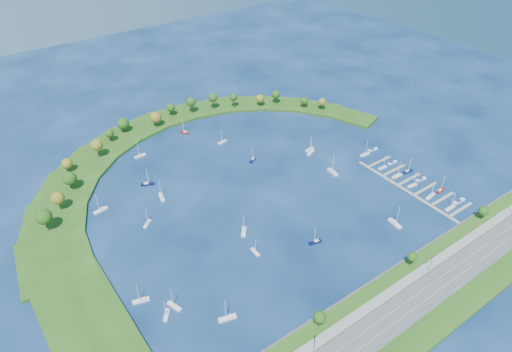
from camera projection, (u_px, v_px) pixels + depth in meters
ground at (254, 187)px, 305.07m from camera, size 700.00×700.00×0.00m
south_shoreline at (402, 309)px, 223.31m from camera, size 420.00×43.10×11.60m
breakwater at (157, 175)px, 314.61m from camera, size 286.74×247.64×2.00m
breakwater_trees at (157, 133)px, 342.24m from camera, size 238.54×92.59×15.02m
harbor_tower at (155, 118)px, 373.97m from camera, size 2.60×2.60×4.13m
dock_system at (413, 186)px, 305.20m from camera, size 24.28×82.00×1.60m
moored_boat_0 at (395, 223)px, 274.40m from camera, size 3.92×10.00×14.31m
moored_boat_1 at (140, 156)px, 334.60m from camera, size 8.63×2.99×12.47m
moored_boat_2 at (255, 251)px, 255.27m from camera, size 2.28×7.17×10.43m
moored_boat_3 at (253, 159)px, 330.49m from camera, size 7.86×5.64×11.42m
moored_boat_4 at (315, 241)px, 261.63m from camera, size 8.06×3.75×11.43m
moored_boat_5 at (184, 132)px, 362.50m from camera, size 5.35×8.39×11.99m
moored_boat_6 at (141, 300)px, 227.66m from camera, size 8.71×4.55×12.33m
moored_boat_7 at (167, 314)px, 220.83m from camera, size 6.12×7.04×10.77m
moored_boat_8 at (311, 152)px, 338.25m from camera, size 8.36×4.99×11.88m
moored_boat_9 at (147, 223)px, 274.35m from camera, size 7.03×6.54×11.05m
moored_boat_10 at (222, 142)px, 350.57m from camera, size 7.77×3.17×11.09m
moored_boat_11 at (147, 184)px, 306.59m from camera, size 8.97×5.88×12.86m
moored_boat_12 at (101, 210)px, 284.34m from camera, size 9.36×3.90×13.34m
moored_boat_13 at (162, 197)px, 295.13m from camera, size 4.46×9.18×13.01m
moored_boat_14 at (310, 149)px, 341.83m from camera, size 7.76×2.82×11.16m
moored_boat_15 at (244, 231)px, 268.56m from camera, size 7.13×8.06×12.41m
moored_boat_16 at (174, 306)px, 224.84m from camera, size 4.81×8.66×12.27m
moored_boat_17 at (333, 172)px, 317.75m from camera, size 3.86×9.86×14.11m
moored_boat_18 at (228, 318)px, 219.15m from camera, size 9.30×4.70×13.16m
docked_boat_0 at (450, 208)px, 286.21m from camera, size 8.15×2.29×11.98m
docked_boat_1 at (459, 201)px, 291.86m from camera, size 9.24×3.21×1.85m
docked_boat_2 at (431, 196)px, 295.89m from camera, size 8.95×3.73×12.76m
docked_boat_3 at (440, 190)px, 301.05m from camera, size 8.03×3.16×11.49m
docked_boat_4 at (412, 185)px, 305.39m from camera, size 7.63×2.99×10.92m
docked_boat_5 at (421, 179)px, 311.30m from camera, size 8.25×3.42×1.63m
docked_boat_6 at (397, 176)px, 314.11m from camera, size 8.35×2.69×12.14m
docked_boat_7 at (408, 171)px, 318.59m from camera, size 7.87×2.73×11.36m
docked_boat_8 at (383, 167)px, 322.45m from camera, size 7.36×2.68×10.59m
docked_boat_9 at (392, 163)px, 327.69m from camera, size 7.90×2.39×1.60m
docked_boat_10 at (365, 154)px, 336.12m from camera, size 8.27×2.71×12.00m
docked_boat_11 at (373, 149)px, 342.00m from camera, size 8.17×3.07×1.63m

